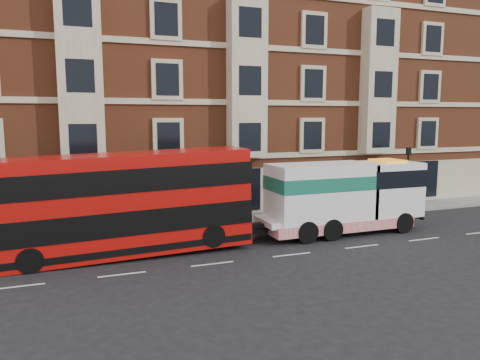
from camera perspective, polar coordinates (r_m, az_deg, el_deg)
name	(u,v)px	position (r m, az deg, el deg)	size (l,w,h in m)	color
ground	(292,255)	(22.93, 6.34, -9.04)	(120.00, 120.00, 0.00)	black
sidewalk	(237,221)	(29.56, -0.31, -4.99)	(90.00, 3.00, 0.15)	slate
victorian_terrace	(209,70)	(36.25, -3.82, 13.24)	(45.00, 12.00, 20.40)	brown
lamp_post_west	(144,188)	(26.33, -11.63, -0.98)	(0.35, 0.15, 4.35)	black
lamp_post_east	(408,174)	(34.11, 19.75, 0.70)	(0.35, 0.15, 4.35)	black
double_decker_bus	(123,202)	(22.81, -14.05, -2.64)	(12.05, 2.77, 4.88)	#B00D09
tow_truck	(342,196)	(27.03, 12.28, -1.94)	(9.65, 2.85, 4.02)	white
pedestrian	(137,216)	(26.98, -12.46, -4.25)	(0.67, 0.44, 1.85)	#16252D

